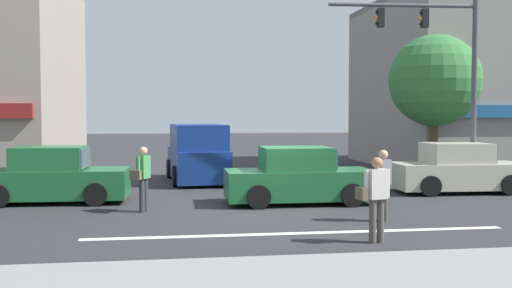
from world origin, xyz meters
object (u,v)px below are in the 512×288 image
(sedan_crossing_rightbound, at_px, (458,170))
(utility_pole_near_left, at_px, (36,63))
(pedestrian_mid_crossing, at_px, (143,175))
(street_tree, at_px, (435,81))
(sedan_approaching_near, at_px, (299,178))
(sedan_waiting_far, at_px, (53,177))
(pedestrian_foreground_with_bag, at_px, (376,194))
(pedestrian_far_side, at_px, (383,181))
(van_crossing_center, at_px, (198,154))
(traffic_light_mast, at_px, (445,62))

(sedan_crossing_rightbound, bearing_deg, utility_pole_near_left, 165.85)
(sedan_crossing_rightbound, relative_size, pedestrian_mid_crossing, 2.50)
(street_tree, distance_m, sedan_approaching_near, 8.95)
(sedan_waiting_far, bearing_deg, pedestrian_foreground_with_bag, -41.63)
(sedan_waiting_far, distance_m, pedestrian_foreground_with_bag, 9.62)
(utility_pole_near_left, bearing_deg, pedestrian_mid_crossing, -56.91)
(pedestrian_far_side, bearing_deg, pedestrian_foreground_with_bag, -113.66)
(utility_pole_near_left, distance_m, van_crossing_center, 6.39)
(street_tree, relative_size, sedan_approaching_near, 1.34)
(street_tree, height_order, van_crossing_center, street_tree)
(utility_pole_near_left, height_order, van_crossing_center, utility_pole_near_left)
(pedestrian_foreground_with_bag, bearing_deg, street_tree, 60.04)
(sedan_approaching_near, xyz_separation_m, van_crossing_center, (-2.54, 5.76, 0.29))
(utility_pole_near_left, distance_m, sedan_approaching_near, 10.03)
(van_crossing_center, bearing_deg, street_tree, -2.41)
(van_crossing_center, xyz_separation_m, pedestrian_foreground_with_bag, (2.91, -10.97, -0.05))
(sedan_crossing_rightbound, bearing_deg, sedan_approaching_near, -164.66)
(utility_pole_near_left, height_order, pedestrian_foreground_with_bag, utility_pole_near_left)
(pedestrian_foreground_with_bag, distance_m, pedestrian_far_side, 2.41)
(utility_pole_near_left, xyz_separation_m, traffic_light_mast, (13.26, -2.93, -0.03))
(street_tree, xyz_separation_m, sedan_waiting_far, (-13.29, -4.20, -3.05))
(pedestrian_foreground_with_bag, height_order, pedestrian_far_side, same)
(sedan_waiting_far, xyz_separation_m, sedan_crossing_rightbound, (12.33, 0.34, 0.00))
(van_crossing_center, bearing_deg, sedan_crossing_rightbound, -27.81)
(sedan_approaching_near, height_order, pedestrian_mid_crossing, pedestrian_mid_crossing)
(utility_pole_near_left, bearing_deg, traffic_light_mast, -12.46)
(van_crossing_center, height_order, sedan_waiting_far, van_crossing_center)
(sedan_waiting_far, distance_m, pedestrian_far_side, 9.17)
(utility_pole_near_left, relative_size, pedestrian_foreground_with_bag, 4.86)
(sedan_waiting_far, bearing_deg, pedestrian_mid_crossing, -38.30)
(traffic_light_mast, relative_size, van_crossing_center, 1.31)
(sedan_approaching_near, distance_m, pedestrian_far_side, 3.30)
(van_crossing_center, distance_m, pedestrian_far_side, 9.58)
(sedan_approaching_near, relative_size, pedestrian_foreground_with_bag, 2.46)
(traffic_light_mast, relative_size, pedestrian_foreground_with_bag, 3.71)
(street_tree, distance_m, pedestrian_foreground_with_bag, 12.54)
(sedan_approaching_near, relative_size, sedan_crossing_rightbound, 0.99)
(street_tree, distance_m, van_crossing_center, 9.43)
(pedestrian_far_side, bearing_deg, pedestrian_mid_crossing, 158.94)
(sedan_approaching_near, height_order, sedan_waiting_far, same)
(sedan_approaching_near, distance_m, sedan_waiting_far, 6.92)
(van_crossing_center, xyz_separation_m, sedan_waiting_far, (-4.28, -4.58, -0.29))
(street_tree, bearing_deg, pedestrian_far_side, -121.50)
(pedestrian_foreground_with_bag, bearing_deg, pedestrian_far_side, 66.34)
(sedan_crossing_rightbound, height_order, pedestrian_mid_crossing, pedestrian_mid_crossing)
(sedan_waiting_far, relative_size, pedestrian_mid_crossing, 2.49)
(traffic_light_mast, distance_m, sedan_waiting_far, 12.58)
(traffic_light_mast, relative_size, sedan_crossing_rightbound, 1.49)
(pedestrian_foreground_with_bag, bearing_deg, pedestrian_mid_crossing, 136.65)
(sedan_approaching_near, relative_size, pedestrian_mid_crossing, 2.46)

